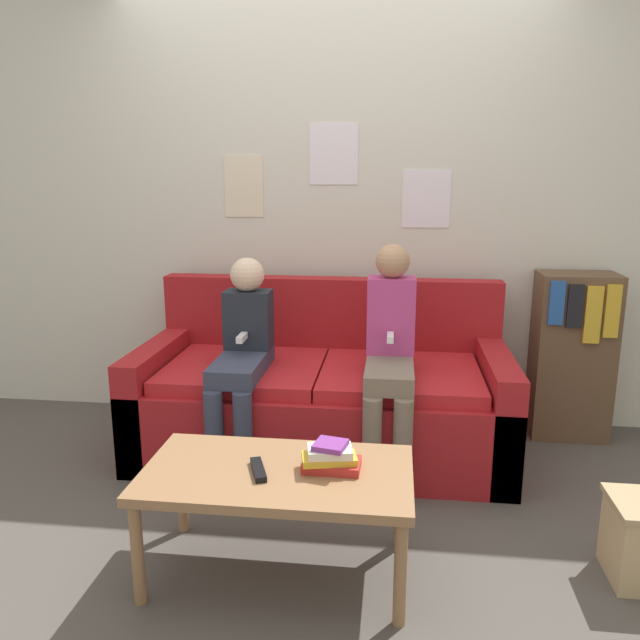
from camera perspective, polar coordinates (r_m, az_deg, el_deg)
name	(u,v)px	position (r m, az deg, el deg)	size (l,w,h in m)	color
ground_plane	(309,500)	(3.02, -1.05, -16.15)	(10.00, 10.00, 0.00)	#4C4742
wall_back	(334,205)	(3.75, 1.30, 10.46)	(8.00, 0.06, 2.60)	beige
couch	(323,398)	(3.41, 0.29, -7.11)	(1.95, 0.91, 0.90)	maroon
coffee_table	(278,481)	(2.37, -3.91, -14.49)	(0.99, 0.54, 0.42)	#8E6642
person_left	(242,352)	(3.18, -7.13, -2.89)	(0.24, 0.61, 1.06)	#33384C
person_right	(390,350)	(3.09, 6.42, -2.71)	(0.24, 0.61, 1.14)	#756656
tv_remote	(258,470)	(2.33, -5.66, -13.46)	(0.10, 0.17, 0.02)	black
book_stack	(331,458)	(2.33, 0.97, -12.49)	(0.22, 0.15, 0.11)	red
bookshelf	(572,355)	(3.81, 22.03, -3.02)	(0.42, 0.29, 0.95)	brown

